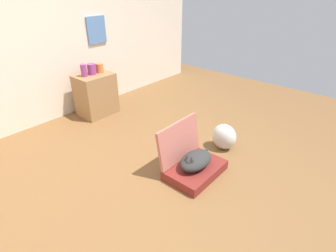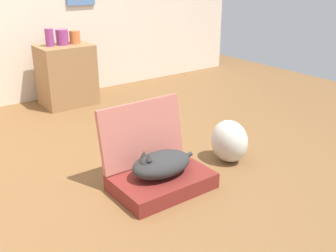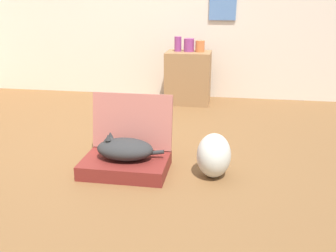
# 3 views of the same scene
# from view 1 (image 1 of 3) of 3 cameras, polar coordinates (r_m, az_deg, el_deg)

# --- Properties ---
(ground_plane) EXTENTS (7.68, 7.68, 0.00)m
(ground_plane) POSITION_cam_1_polar(r_m,az_deg,el_deg) (3.03, -2.39, -10.85)
(ground_plane) COLOR brown
(ground_plane) RESTS_ON ground
(wall_back) EXTENTS (6.40, 0.15, 2.60)m
(wall_back) POSITION_cam_1_polar(r_m,az_deg,el_deg) (4.28, -26.67, 17.41)
(wall_back) COLOR beige
(wall_back) RESTS_ON ground
(suitcase_base) EXTENTS (0.66, 0.46, 0.11)m
(suitcase_base) POSITION_cam_1_polar(r_m,az_deg,el_deg) (3.05, 5.83, -9.33)
(suitcase_base) COLOR maroon
(suitcase_base) RESTS_ON ground
(suitcase_lid) EXTENTS (0.66, 0.11, 0.45)m
(suitcase_lid) POSITION_cam_1_polar(r_m,az_deg,el_deg) (3.00, 2.39, -3.26)
(suitcase_lid) COLOR #B26356
(suitcase_lid) RESTS_ON suitcase_base
(cat) EXTENTS (0.52, 0.28, 0.20)m
(cat) POSITION_cam_1_polar(r_m,az_deg,el_deg) (2.96, 5.89, -7.28)
(cat) COLOR #2D2D2D
(cat) RESTS_ON suitcase_base
(plastic_bag_white) EXTENTS (0.26, 0.32, 0.34)m
(plastic_bag_white) POSITION_cam_1_polar(r_m,az_deg,el_deg) (3.49, 11.91, -2.24)
(plastic_bag_white) COLOR silver
(plastic_bag_white) RESTS_ON ground
(side_table) EXTENTS (0.56, 0.43, 0.66)m
(side_table) POSITION_cam_1_polar(r_m,az_deg,el_deg) (4.43, -15.15, 6.52)
(side_table) COLOR olive
(side_table) RESTS_ON ground
(vase_tall) EXTENTS (0.09, 0.09, 0.18)m
(vase_tall) POSITION_cam_1_polar(r_m,az_deg,el_deg) (4.25, -17.58, 11.26)
(vase_tall) COLOR #8C387A
(vase_tall) RESTS_ON side_table
(vase_short) EXTENTS (0.11, 0.11, 0.14)m
(vase_short) POSITION_cam_1_polar(r_m,az_deg,el_deg) (4.39, -14.41, 11.94)
(vase_short) COLOR #CC6B38
(vase_short) RESTS_ON side_table
(vase_round) EXTENTS (0.13, 0.13, 0.16)m
(vase_round) POSITION_cam_1_polar(r_m,az_deg,el_deg) (4.32, -16.02, 11.62)
(vase_round) COLOR #8C387A
(vase_round) RESTS_ON side_table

